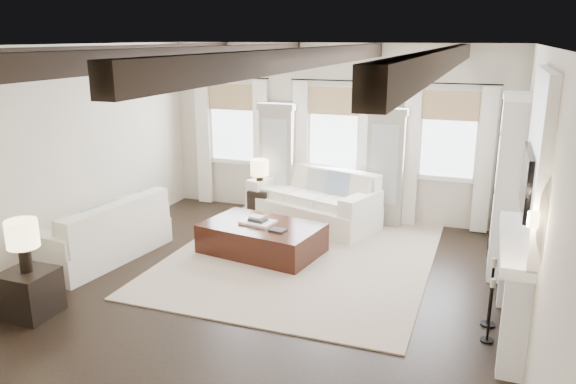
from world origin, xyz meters
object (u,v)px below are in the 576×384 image
(side_table_front, at_px, (30,293))
(side_table_back, at_px, (260,204))
(sofa_back, at_px, (315,202))
(sofa_left, at_px, (104,235))
(ottoman, at_px, (262,239))

(side_table_front, distance_m, side_table_back, 4.60)
(sofa_back, height_order, side_table_front, sofa_back)
(sofa_left, xyz_separation_m, ottoman, (2.17, 1.04, -0.14))
(sofa_back, distance_m, side_table_front, 5.05)
(sofa_back, xyz_separation_m, sofa_left, (-2.51, -2.71, -0.03))
(sofa_left, relative_size, ottoman, 1.26)
(side_table_front, bearing_deg, ottoman, 56.84)
(sofa_left, distance_m, ottoman, 2.41)
(side_table_front, bearing_deg, sofa_back, 63.97)
(sofa_left, height_order, side_table_back, sofa_left)
(sofa_left, bearing_deg, side_table_back, 60.76)
(sofa_back, height_order, sofa_left, sofa_back)
(ottoman, height_order, side_table_back, side_table_back)
(sofa_back, bearing_deg, side_table_front, -116.03)
(sofa_left, relative_size, side_table_front, 3.94)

